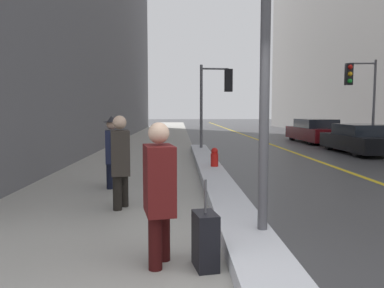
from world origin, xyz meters
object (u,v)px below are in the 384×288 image
(parked_car_maroon, at_px, (315,131))
(pedestrian_trailing, at_px, (120,158))
(traffic_light_far, at_px, (359,85))
(fire_hydrant, at_px, (214,161))
(rolling_suitcase, at_px, (205,241))
(lamp_post, at_px, (266,29))
(pedestrian_nearside, at_px, (159,187))
(traffic_light_near, at_px, (218,90))
(pedestrian_with_shoulder_bag, at_px, (112,149))
(parked_car_black, at_px, (362,139))

(parked_car_maroon, bearing_deg, pedestrian_trailing, 148.27)
(traffic_light_far, relative_size, fire_hydrant, 5.45)
(parked_car_maroon, relative_size, rolling_suitcase, 5.10)
(traffic_light_far, bearing_deg, lamp_post, 61.84)
(rolling_suitcase, bearing_deg, pedestrian_nearside, -112.66)
(parked_car_maroon, height_order, rolling_suitcase, parked_car_maroon)
(traffic_light_near, xyz_separation_m, rolling_suitcase, (-1.30, -11.25, -2.22))
(rolling_suitcase, bearing_deg, fire_hydrant, 162.85)
(traffic_light_far, xyz_separation_m, parked_car_maroon, (-0.28, 4.23, -2.16))
(lamp_post, relative_size, traffic_light_far, 1.13)
(traffic_light_near, bearing_deg, pedestrian_with_shoulder_bag, -117.89)
(pedestrian_with_shoulder_bag, bearing_deg, traffic_light_far, 119.37)
(pedestrian_trailing, xyz_separation_m, rolling_suitcase, (1.26, -2.48, -0.58))
(lamp_post, relative_size, traffic_light_near, 1.23)
(traffic_light_far, distance_m, parked_car_black, 2.46)
(traffic_light_near, height_order, parked_car_black, traffic_light_near)
(fire_hydrant, bearing_deg, parked_car_maroon, 57.75)
(pedestrian_with_shoulder_bag, relative_size, parked_car_maroon, 0.32)
(traffic_light_far, relative_size, parked_car_maroon, 0.79)
(lamp_post, xyz_separation_m, traffic_light_far, (6.53, 11.15, 0.14))
(parked_car_black, relative_size, fire_hydrant, 6.04)
(lamp_post, height_order, fire_hydrant, lamp_post)
(traffic_light_near, distance_m, pedestrian_nearside, 11.42)
(pedestrian_with_shoulder_bag, bearing_deg, pedestrian_trailing, 3.52)
(pedestrian_nearside, height_order, parked_car_black, pedestrian_nearside)
(pedestrian_nearside, bearing_deg, parked_car_maroon, 143.97)
(parked_car_maroon, distance_m, fire_hydrant, 11.90)
(traffic_light_near, distance_m, pedestrian_trailing, 9.29)
(traffic_light_far, xyz_separation_m, pedestrian_with_shoulder_bag, (-8.99, -7.61, -1.91))
(pedestrian_trailing, distance_m, fire_hydrant, 4.04)
(pedestrian_with_shoulder_bag, distance_m, rolling_suitcase, 4.58)
(lamp_post, relative_size, rolling_suitcase, 4.54)
(rolling_suitcase, distance_m, fire_hydrant, 6.03)
(pedestrian_nearside, distance_m, fire_hydrant, 6.02)
(traffic_light_far, height_order, pedestrian_with_shoulder_bag, traffic_light_far)
(parked_car_black, xyz_separation_m, fire_hydrant, (-6.33, -4.80, -0.20))
(lamp_post, bearing_deg, pedestrian_with_shoulder_bag, 124.81)
(lamp_post, bearing_deg, pedestrian_nearside, -154.96)
(pedestrian_nearside, bearing_deg, rolling_suitcase, 67.34)
(pedestrian_with_shoulder_bag, bearing_deg, lamp_post, 23.93)
(pedestrian_trailing, relative_size, pedestrian_with_shoulder_bag, 1.01)
(pedestrian_nearside, bearing_deg, fire_hydrant, 158.15)
(lamp_post, relative_size, pedestrian_nearside, 2.80)
(pedestrian_nearside, xyz_separation_m, fire_hydrant, (1.14, 5.89, -0.51))
(pedestrian_nearside, bearing_deg, parked_car_black, 134.16)
(pedestrian_trailing, height_order, parked_car_black, pedestrian_trailing)
(pedestrian_nearside, distance_m, pedestrian_with_shoulder_bag, 4.29)
(traffic_light_far, distance_m, rolling_suitcase, 14.11)
(traffic_light_near, relative_size, traffic_light_far, 0.92)
(rolling_suitcase, bearing_deg, lamp_post, 121.16)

